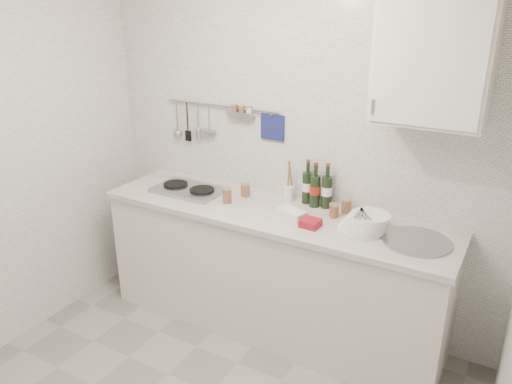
# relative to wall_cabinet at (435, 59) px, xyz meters

# --- Properties ---
(back_wall) EXTENTS (3.00, 0.02, 2.50)m
(back_wall) POSITION_rel_wall_cabinet_xyz_m (-0.90, 0.18, -0.70)
(back_wall) COLOR silver
(back_wall) RESTS_ON floor
(counter) EXTENTS (2.44, 0.64, 0.96)m
(counter) POSITION_rel_wall_cabinet_xyz_m (-0.89, -0.12, -1.52)
(counter) COLOR silver
(counter) RESTS_ON floor
(wall_rail) EXTENTS (0.98, 0.09, 0.34)m
(wall_rail) POSITION_rel_wall_cabinet_xyz_m (-1.50, 0.15, -0.52)
(wall_rail) COLOR #93969B
(wall_rail) RESTS_ON back_wall
(wall_cabinet) EXTENTS (0.60, 0.38, 0.70)m
(wall_cabinet) POSITION_rel_wall_cabinet_xyz_m (0.00, 0.00, 0.00)
(wall_cabinet) COLOR silver
(wall_cabinet) RESTS_ON back_wall
(plate_stack_hob) EXTENTS (0.26, 0.26, 0.02)m
(plate_stack_hob) POSITION_rel_wall_cabinet_xyz_m (-1.63, -0.10, -1.02)
(plate_stack_hob) COLOR #444D9A
(plate_stack_hob) RESTS_ON counter
(plate_stack_sink) EXTENTS (0.31, 0.30, 0.12)m
(plate_stack_sink) POSITION_rel_wall_cabinet_xyz_m (-0.26, -0.12, -0.98)
(plate_stack_sink) COLOR white
(plate_stack_sink) RESTS_ON counter
(wine_bottles) EXTENTS (0.22, 0.11, 0.31)m
(wine_bottles) POSITION_rel_wall_cabinet_xyz_m (-0.68, 0.10, -0.87)
(wine_bottles) COLOR black
(wine_bottles) RESTS_ON counter
(butter_dish) EXTENTS (0.21, 0.15, 0.06)m
(butter_dish) POSITION_rel_wall_cabinet_xyz_m (-0.73, -0.17, -1.00)
(butter_dish) COLOR white
(butter_dish) RESTS_ON counter
(strawberry_punnet) EXTENTS (0.12, 0.12, 0.05)m
(strawberry_punnet) POSITION_rel_wall_cabinet_xyz_m (-0.58, -0.23, -1.01)
(strawberry_punnet) COLOR #AE132D
(strawberry_punnet) RESTS_ON counter
(utensil_crock) EXTENTS (0.07, 0.07, 0.30)m
(utensil_crock) POSITION_rel_wall_cabinet_xyz_m (-0.89, 0.09, -0.96)
(utensil_crock) COLOR white
(utensil_crock) RESTS_ON counter
(jar_a) EXTENTS (0.07, 0.07, 0.10)m
(jar_a) POSITION_rel_wall_cabinet_xyz_m (-1.19, 0.01, -0.98)
(jar_a) COLOR brown
(jar_a) RESTS_ON counter
(jar_b) EXTENTS (0.07, 0.07, 0.10)m
(jar_b) POSITION_rel_wall_cabinet_xyz_m (-0.46, 0.10, -0.98)
(jar_b) COLOR brown
(jar_b) RESTS_ON counter
(jar_c) EXTENTS (0.07, 0.07, 0.09)m
(jar_c) POSITION_rel_wall_cabinet_xyz_m (-0.51, -0.02, -0.98)
(jar_c) COLOR brown
(jar_c) RESTS_ON counter
(jar_d) EXTENTS (0.07, 0.07, 0.11)m
(jar_d) POSITION_rel_wall_cabinet_xyz_m (-1.24, -0.15, -0.97)
(jar_d) COLOR brown
(jar_d) RESTS_ON counter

